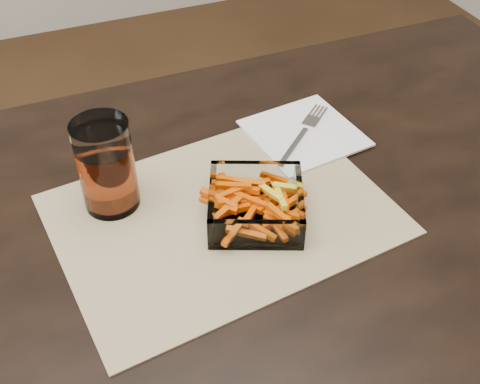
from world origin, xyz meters
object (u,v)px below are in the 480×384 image
at_px(tumbler, 107,168).
at_px(dining_table, 173,310).
at_px(fork, 304,132).
at_px(glass_bowl, 256,206).

bearing_deg(tumbler, dining_table, -76.02).
bearing_deg(tumbler, fork, 7.26).
xyz_separation_m(glass_bowl, fork, (0.15, 0.14, -0.01)).
bearing_deg(glass_bowl, dining_table, -163.30).
bearing_deg(glass_bowl, fork, 44.53).
xyz_separation_m(dining_table, fork, (0.29, 0.19, 0.10)).
height_order(tumbler, fork, tumbler).
bearing_deg(tumbler, glass_bowl, -30.42).
height_order(dining_table, glass_bowl, glass_bowl).
xyz_separation_m(glass_bowl, tumbler, (-0.18, 0.10, 0.04)).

